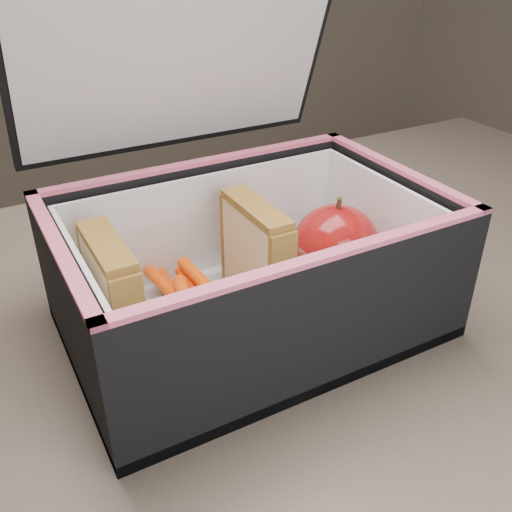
% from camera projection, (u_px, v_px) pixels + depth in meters
% --- Properties ---
extents(kitchen_table, '(1.20, 0.80, 0.75)m').
position_uv_depth(kitchen_table, '(314.00, 395.00, 0.57)').
color(kitchen_table, brown).
rests_on(kitchen_table, ground).
extents(lunch_bag, '(0.32, 0.28, 0.31)m').
position_uv_depth(lunch_bag, '(249.00, 257.00, 0.49)').
color(lunch_bag, black).
rests_on(lunch_bag, kitchen_table).
extents(plastic_tub, '(0.17, 0.12, 0.07)m').
position_uv_depth(plastic_tub, '(190.00, 289.00, 0.48)').
color(plastic_tub, white).
rests_on(plastic_tub, lunch_bag).
extents(sandwich_left, '(0.02, 0.09, 0.10)m').
position_uv_depth(sandwich_left, '(113.00, 294.00, 0.45)').
color(sandwich_left, '#CFB181').
rests_on(sandwich_left, plastic_tub).
extents(sandwich_right, '(0.02, 0.09, 0.10)m').
position_uv_depth(sandwich_right, '(256.00, 254.00, 0.50)').
color(sandwich_right, '#CFB181').
rests_on(sandwich_right, plastic_tub).
extents(carrot_sticks, '(0.05, 0.15, 0.03)m').
position_uv_depth(carrot_sticks, '(193.00, 302.00, 0.50)').
color(carrot_sticks, '#EB4A10').
rests_on(carrot_sticks, plastic_tub).
extents(paper_napkin, '(0.07, 0.08, 0.01)m').
position_uv_depth(paper_napkin, '(331.00, 282.00, 0.55)').
color(paper_napkin, white).
rests_on(paper_napkin, lunch_bag).
extents(red_apple, '(0.10, 0.10, 0.08)m').
position_uv_depth(red_apple, '(336.00, 244.00, 0.53)').
color(red_apple, maroon).
rests_on(red_apple, paper_napkin).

